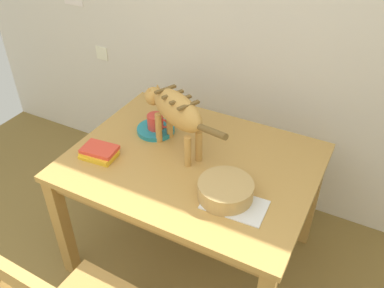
% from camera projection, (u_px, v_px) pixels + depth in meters
% --- Properties ---
extents(wall_rear, '(4.52, 0.11, 2.50)m').
position_uv_depth(wall_rear, '(255.00, 21.00, 2.43)').
color(wall_rear, silver).
rests_on(wall_rear, ground_plane).
extents(dining_table, '(1.28, 0.98, 0.76)m').
position_uv_depth(dining_table, '(192.00, 172.00, 2.20)').
color(dining_table, '#B98A44').
rests_on(dining_table, ground_plane).
extents(cat, '(0.60, 0.32, 0.35)m').
position_uv_depth(cat, '(176.00, 111.00, 2.08)').
color(cat, '#C39046').
rests_on(cat, dining_table).
extents(saucer_bowl, '(0.22, 0.22, 0.03)m').
position_uv_depth(saucer_bowl, '(156.00, 130.00, 2.35)').
color(saucer_bowl, teal).
rests_on(saucer_bowl, dining_table).
extents(coffee_mug, '(0.13, 0.09, 0.08)m').
position_uv_depth(coffee_mug, '(156.00, 122.00, 2.32)').
color(coffee_mug, '#D73E35').
rests_on(coffee_mug, saucer_bowl).
extents(magazine, '(0.30, 0.19, 0.01)m').
position_uv_depth(magazine, '(235.00, 205.00, 1.87)').
color(magazine, silver).
rests_on(magazine, dining_table).
extents(book_stack, '(0.19, 0.15, 0.05)m').
position_uv_depth(book_stack, '(99.00, 152.00, 2.15)').
color(book_stack, gold).
rests_on(book_stack, dining_table).
extents(wicker_basket, '(0.26, 0.26, 0.09)m').
position_uv_depth(wicker_basket, '(226.00, 190.00, 1.89)').
color(wicker_basket, tan).
rests_on(wicker_basket, dining_table).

